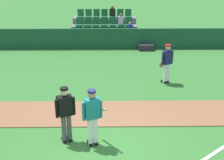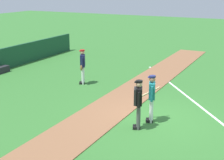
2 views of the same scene
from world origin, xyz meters
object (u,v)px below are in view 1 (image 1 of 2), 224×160
at_px(batter_teal_jersey, 93,116).
at_px(umpire_home_plate, 65,112).
at_px(runner_navy_jersey, 167,62).
at_px(equipment_bag, 146,48).

xyz_separation_m(batter_teal_jersey, umpire_home_plate, (-0.79, 0.19, 0.03)).
height_order(batter_teal_jersey, runner_navy_jersey, same).
bearing_deg(umpire_home_plate, equipment_bag, 70.19).
height_order(batter_teal_jersey, umpire_home_plate, same).
bearing_deg(runner_navy_jersey, batter_teal_jersey, -122.05).
relative_size(batter_teal_jersey, equipment_bag, 1.96).
xyz_separation_m(umpire_home_plate, runner_navy_jersey, (3.79, 4.60, -0.04)).
bearing_deg(equipment_bag, umpire_home_plate, -109.81).
height_order(umpire_home_plate, runner_navy_jersey, same).
bearing_deg(umpire_home_plate, runner_navy_jersey, 50.50).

